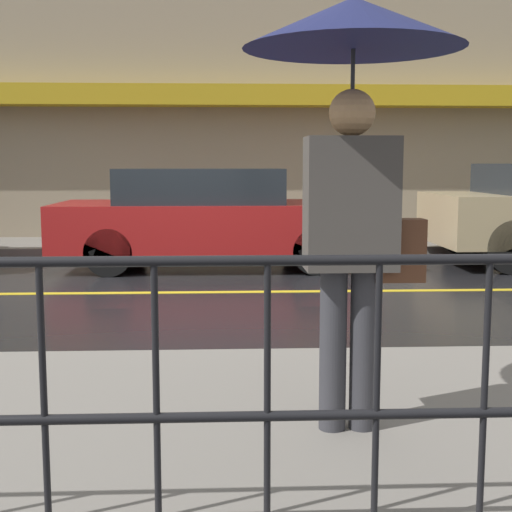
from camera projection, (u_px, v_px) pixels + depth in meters
The scene contains 8 objects.
ground_plane at pixel (187, 293), 8.00m from camera, with size 80.00×80.00×0.00m, color black.
sidewalk_near at pixel (142, 435), 3.60m from camera, with size 28.00×2.80×0.14m.
sidewalk_far at pixel (198, 246), 11.90m from camera, with size 28.00×1.82×0.14m.
lane_marking at pixel (187, 292), 8.00m from camera, with size 25.20×0.12×0.01m.
building_storefront at pixel (199, 69), 12.54m from camera, with size 28.00×0.85×6.26m.
railing_foreground at pixel (99, 365), 2.38m from camera, with size 12.00×0.04×0.99m.
pedestrian at pixel (354, 93), 3.30m from camera, with size 1.03×1.03×2.05m.
car_red at pixel (210, 216), 9.95m from camera, with size 4.31×1.83×1.37m.
Camera 1 is at (0.42, -7.91, 1.44)m, focal length 50.00 mm.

